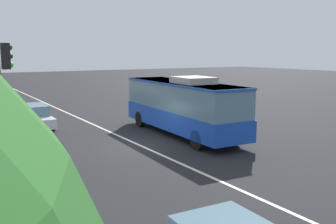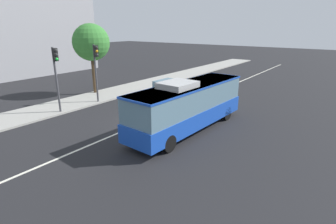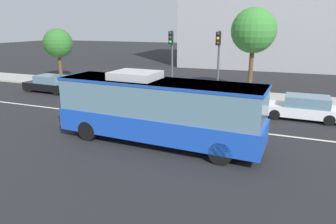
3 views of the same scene
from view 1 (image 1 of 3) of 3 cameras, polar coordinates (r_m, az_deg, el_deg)
name	(u,v)px [view 1 (image 1 of 3)]	position (r m, az deg, el deg)	size (l,w,h in m)	color
ground_plane	(139,145)	(19.96, -4.35, -4.97)	(160.00, 160.00, 0.00)	black
lane_centre_line	(139,145)	(19.95, -4.35, -4.96)	(76.00, 0.16, 0.01)	silver
transit_bus	(182,104)	(22.07, 2.12, 1.18)	(10.11, 2.99, 3.46)	#1947B7
sedan_white	(33,117)	(25.78, -19.52, -0.65)	(4.54, 1.90, 1.46)	white
traffic_light_near_corner	(4,86)	(15.30, -23.41, 3.61)	(0.32, 0.62, 5.20)	#47474C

